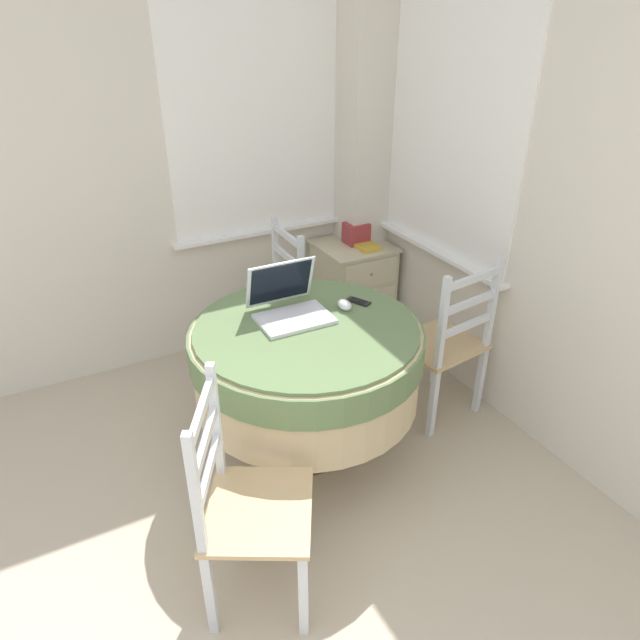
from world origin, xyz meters
TOP-DOWN VIEW (x-y plane):
  - corner_room_shell at (1.27, 1.73)m, footprint 4.47×4.57m
  - round_dining_table at (1.08, 1.42)m, footprint 1.11×1.11m
  - laptop at (1.05, 1.56)m, footprint 0.35×0.32m
  - computer_mouse at (1.32, 1.49)m, footprint 0.06×0.09m
  - cell_phone at (1.42, 1.52)m, footprint 0.10×0.13m
  - dining_chair_near_back_window at (1.23, 2.23)m, footprint 0.40×0.43m
  - dining_chair_near_right_window at (1.90, 1.38)m, footprint 0.48×0.44m
  - dining_chair_camera_near at (0.52, 0.82)m, footprint 0.55×0.56m
  - corner_cabinet at (1.95, 2.44)m, footprint 0.47×0.48m
  - storage_box at (1.98, 2.47)m, footprint 0.15×0.13m
  - book_on_cabinet at (1.99, 2.38)m, footprint 0.13×0.24m

SIDE VIEW (x-z plane):
  - corner_cabinet at x=1.95m, z-range 0.00..0.65m
  - dining_chair_near_back_window at x=1.23m, z-range -0.02..0.93m
  - dining_chair_near_right_window at x=1.90m, z-range -0.02..0.93m
  - dining_chair_camera_near at x=0.52m, z-range -0.02..0.93m
  - round_dining_table at x=1.08m, z-range 0.20..0.96m
  - book_on_cabinet at x=1.99m, z-range 0.65..0.68m
  - storage_box at x=1.98m, z-range 0.65..0.79m
  - cell_phone at x=1.42m, z-range 0.76..0.77m
  - computer_mouse at x=1.32m, z-range 0.76..0.81m
  - laptop at x=1.05m, z-range 0.69..0.94m
  - corner_room_shell at x=1.27m, z-range 0.00..2.55m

